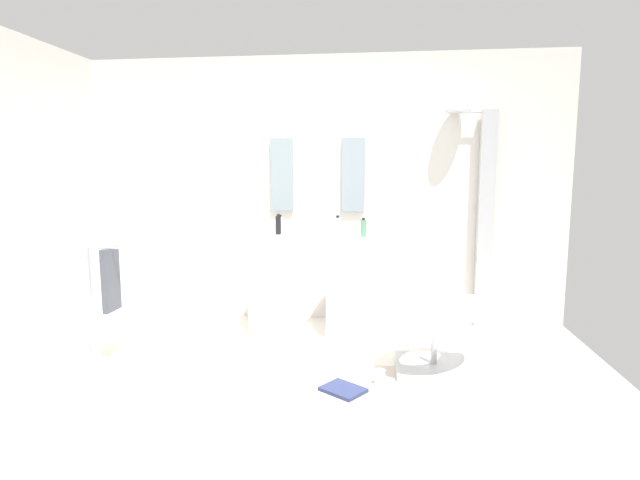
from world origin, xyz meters
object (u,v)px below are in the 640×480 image
Objects in this scene: pedestal_sink_left at (274,281)px; pedestal_sink_right at (350,283)px; lounge_chair at (435,326)px; soap_bottle_black at (278,225)px; soap_bottle_grey at (282,227)px; soap_bottle_white at (281,225)px; magazine_navy at (343,390)px; soap_bottle_green at (363,228)px; towel_rack at (107,282)px; coffee_mug at (380,377)px; soap_bottle_clear at (338,227)px; shower_column at (484,215)px.

pedestal_sink_left is 0.71m from pedestal_sink_right.
lounge_chair is 1.79m from soap_bottle_black.
soap_bottle_black reaches higher than soap_bottle_grey.
pedestal_sink_right is at bearing -13.88° from soap_bottle_grey.
soap_bottle_white is at bearing -95.23° from soap_bottle_grey.
pedestal_sink_left and pedestal_sink_right have the same top height.
pedestal_sink_left is 1.56m from magazine_navy.
pedestal_sink_right is at bearing -9.01° from soap_bottle_black.
soap_bottle_green is (-0.56, 0.87, 0.63)m from lounge_chair.
lounge_chair is 2.54m from towel_rack.
soap_bottle_black reaches higher than magazine_navy.
soap_bottle_white is at bearing 74.07° from pedestal_sink_left.
soap_bottle_green is (-0.16, 1.19, 0.91)m from coffee_mug.
soap_bottle_grey is at bearing 165.27° from soap_bottle_clear.
shower_column reaches higher than soap_bottle_black.
coffee_mug is at bearing -49.45° from pedestal_sink_left.
soap_bottle_grey is (-0.95, 1.32, 0.90)m from coffee_mug.
coffee_mug is 1.51m from soap_bottle_green.
soap_bottle_clear is (-0.15, 1.32, 0.96)m from magazine_navy.
soap_bottle_white is 0.04m from soap_bottle_grey.
pedestal_sink_left is 0.53m from soap_bottle_white.
shower_column is (1.95, 0.36, 0.61)m from pedestal_sink_left.
soap_bottle_white is at bearing 144.13° from lounge_chair.
soap_bottle_black is 1.12× the size of soap_bottle_green.
shower_column is 1.89× the size of lounge_chair.
magazine_navy is (1.88, -0.39, -0.61)m from towel_rack.
shower_column is 1.52m from lounge_chair.
soap_bottle_white is 0.03m from soap_bottle_black.
towel_rack is 9.03× the size of coffee_mug.
shower_column is at bearing 14.02° from soap_bottle_clear.
lounge_chair reaches higher than coffee_mug.
pedestal_sink_right is 0.92× the size of lounge_chair.
towel_rack is (-3.09, -1.27, -0.45)m from shower_column.
soap_bottle_white is at bearing -173.21° from shower_column.
soap_bottle_green reaches higher than towel_rack.
pedestal_sink_right is 1.43m from shower_column.
soap_bottle_clear is (-0.80, 0.87, 0.64)m from lounge_chair.
soap_bottle_grey reaches higher than pedestal_sink_left.
magazine_navy is at bearing -88.45° from pedestal_sink_right.
shower_column is (1.24, 0.36, 0.61)m from pedestal_sink_right.
lounge_chair is at bearing 37.75° from coffee_mug.
magazine_navy is 1.86m from soap_bottle_white.
soap_bottle_white is 1.06× the size of soap_bottle_green.
pedestal_sink_right is 5.77× the size of soap_bottle_green.
coffee_mug is 0.57× the size of soap_bottle_white.
soap_bottle_green is at bearing -163.62° from shower_column.
magazine_navy is 1.91× the size of soap_bottle_grey.
soap_bottle_black is at bearing 152.48° from magazine_navy.
coffee_mug is (-0.40, -0.31, -0.29)m from lounge_chair.
shower_column is at bearing 10.46° from pedestal_sink_left.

